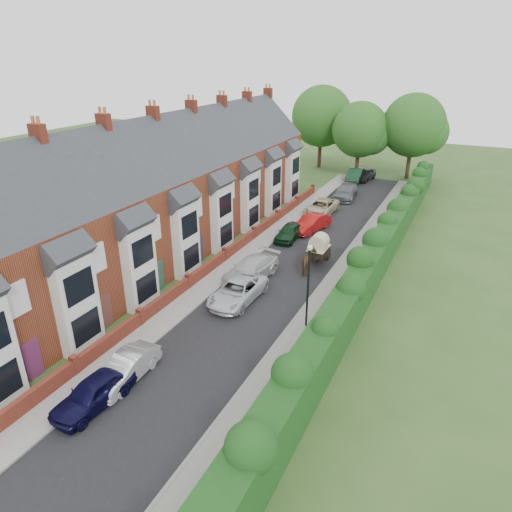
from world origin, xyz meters
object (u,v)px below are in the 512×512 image
(car_white, at_px, (251,269))
(car_red, at_px, (311,223))
(car_grey, at_px, (346,191))
(lamppost, at_px, (308,276))
(car_beige, at_px, (321,207))
(car_black, at_px, (364,174))
(horse_cart, at_px, (319,246))
(car_green, at_px, (289,232))
(horse, at_px, (309,262))
(car_silver_b, at_px, (238,291))
(car_silver_a, at_px, (126,368))
(car_navy, at_px, (94,392))

(car_white, relative_size, car_red, 1.15)
(car_white, bearing_deg, car_grey, 97.24)
(lamppost, distance_m, car_beige, 20.76)
(car_white, bearing_deg, car_black, 97.72)
(car_red, bearing_deg, horse_cart, -51.90)
(car_grey, distance_m, horse_cart, 17.30)
(lamppost, xyz_separation_m, car_green, (-6.00, 12.20, -2.62))
(car_white, distance_m, car_green, 8.05)
(car_grey, bearing_deg, car_beige, -101.38)
(car_black, height_order, horse_cart, horse_cart)
(horse, distance_m, horse_cart, 2.23)
(car_white, relative_size, horse_cart, 1.67)
(car_red, distance_m, car_black, 19.67)
(car_silver_b, xyz_separation_m, horse_cart, (2.66, 8.06, 0.57))
(car_silver_a, bearing_deg, car_green, 87.54)
(horse, xyz_separation_m, horse_cart, (0.00, 2.20, 0.40))
(car_navy, relative_size, car_beige, 0.82)
(car_beige, relative_size, horse_cart, 1.64)
(car_silver_b, distance_m, car_green, 11.24)
(car_red, bearing_deg, car_beige, 111.72)
(car_grey, bearing_deg, horse_cart, -86.40)
(car_silver_b, height_order, horse_cart, horse_cart)
(car_beige, relative_size, car_black, 1.16)
(car_red, relative_size, car_beige, 0.89)
(car_silver_a, height_order, car_silver_b, car_silver_b)
(car_silver_b, relative_size, car_beige, 0.99)
(car_white, xyz_separation_m, car_grey, (0.63, 21.99, 0.01))
(car_silver_a, relative_size, car_red, 0.90)
(horse_cart, bearing_deg, car_green, 139.42)
(car_silver_b, height_order, horse, horse)
(car_navy, distance_m, car_red, 25.17)
(car_silver_a, height_order, car_white, car_white)
(car_black, bearing_deg, car_silver_b, -81.02)
(car_red, relative_size, horse, 2.19)
(lamppost, xyz_separation_m, horse, (-2.34, 6.87, -2.44))
(car_white, relative_size, horse, 2.51)
(horse, bearing_deg, car_navy, 63.65)
(car_silver_a, bearing_deg, car_white, 85.40)
(car_silver_a, height_order, horse_cart, horse_cart)
(car_white, bearing_deg, car_navy, -84.02)
(lamppost, distance_m, car_silver_a, 10.63)
(car_silver_a, relative_size, horse, 1.96)
(lamppost, distance_m, car_navy, 12.30)
(car_navy, bearing_deg, horse_cart, 83.39)
(lamppost, height_order, car_white, lamppost)
(car_navy, xyz_separation_m, car_grey, (1.35, 36.35, 0.06))
(car_beige, height_order, car_grey, car_grey)
(car_silver_b, bearing_deg, car_green, 96.70)
(car_silver_a, xyz_separation_m, car_black, (1.21, 42.80, 0.08))
(car_white, distance_m, horse_cart, 5.93)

